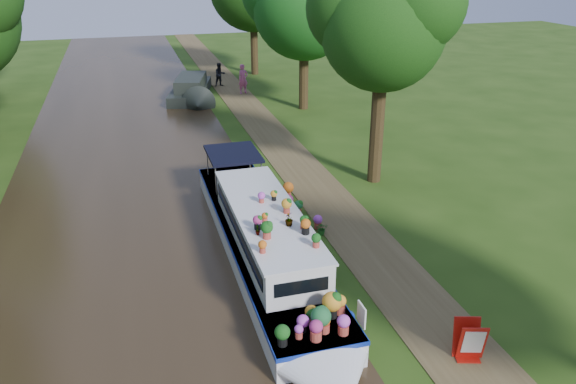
{
  "coord_description": "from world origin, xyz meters",
  "views": [
    {
      "loc": [
        -5.85,
        -17.13,
        9.01
      ],
      "look_at": [
        -0.88,
        -0.05,
        1.3
      ],
      "focal_mm": 35.0,
      "sensor_mm": 36.0,
      "label": 1
    }
  ],
  "objects_px": {
    "sandwich_board": "(469,342)",
    "pedestrian_dark": "(220,75)",
    "second_boat": "(191,89)",
    "pedestrian_pink": "(243,79)",
    "plant_boat": "(267,241)"
  },
  "relations": [
    {
      "from": "sandwich_board",
      "to": "pedestrian_dark",
      "type": "height_order",
      "value": "pedestrian_dark"
    },
    {
      "from": "plant_boat",
      "to": "pedestrian_pink",
      "type": "bearing_deg",
      "value": 79.79
    },
    {
      "from": "sandwich_board",
      "to": "pedestrian_dark",
      "type": "xyz_separation_m",
      "value": [
        -0.63,
        30.46,
        0.36
      ]
    },
    {
      "from": "plant_boat",
      "to": "pedestrian_dark",
      "type": "distance_m",
      "value": 25.11
    },
    {
      "from": "second_boat",
      "to": "pedestrian_pink",
      "type": "relative_size",
      "value": 3.98
    },
    {
      "from": "pedestrian_dark",
      "to": "plant_boat",
      "type": "bearing_deg",
      "value": -109.29
    },
    {
      "from": "plant_boat",
      "to": "pedestrian_dark",
      "type": "relative_size",
      "value": 8.3
    },
    {
      "from": "second_boat",
      "to": "pedestrian_dark",
      "type": "xyz_separation_m",
      "value": [
        2.42,
        2.86,
        0.27
      ]
    },
    {
      "from": "second_boat",
      "to": "pedestrian_dark",
      "type": "relative_size",
      "value": 4.75
    },
    {
      "from": "sandwich_board",
      "to": "pedestrian_pink",
      "type": "bearing_deg",
      "value": 106.14
    },
    {
      "from": "plant_boat",
      "to": "sandwich_board",
      "type": "xyz_separation_m",
      "value": [
        3.52,
        -5.52,
        -0.37
      ]
    },
    {
      "from": "second_boat",
      "to": "sandwich_board",
      "type": "xyz_separation_m",
      "value": [
        3.04,
        -27.61,
        -0.09
      ]
    },
    {
      "from": "sandwich_board",
      "to": "pedestrian_dark",
      "type": "distance_m",
      "value": 30.47
    },
    {
      "from": "second_boat",
      "to": "sandwich_board",
      "type": "height_order",
      "value": "second_boat"
    },
    {
      "from": "pedestrian_pink",
      "to": "pedestrian_dark",
      "type": "relative_size",
      "value": 1.19
    }
  ]
}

